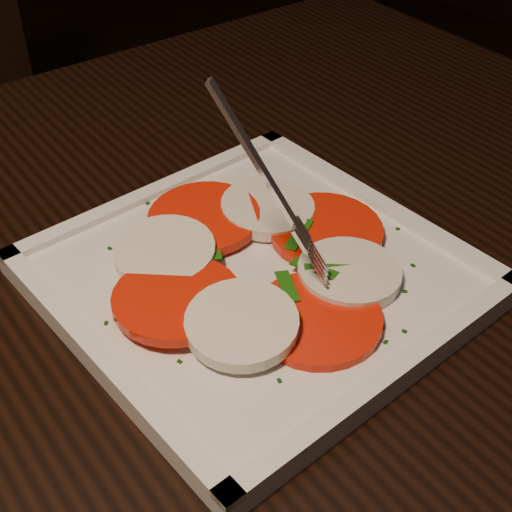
# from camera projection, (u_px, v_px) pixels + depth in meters

# --- Properties ---
(table) EXTENTS (1.22, 0.83, 0.75)m
(table) POSITION_uv_depth(u_px,v_px,m) (127.00, 379.00, 0.61)
(table) COLOR black
(table) RESTS_ON ground
(plate) EXTENTS (0.31, 0.31, 0.01)m
(plate) POSITION_uv_depth(u_px,v_px,m) (256.00, 278.00, 0.56)
(plate) COLOR silver
(plate) RESTS_ON table
(caprese_salad) EXTENTS (0.25, 0.25, 0.02)m
(caprese_salad) POSITION_uv_depth(u_px,v_px,m) (256.00, 262.00, 0.54)
(caprese_salad) COLOR red
(caprese_salad) RESTS_ON plate
(fork) EXTENTS (0.08, 0.09, 0.15)m
(fork) POSITION_uv_depth(u_px,v_px,m) (256.00, 185.00, 0.48)
(fork) COLOR white
(fork) RESTS_ON caprese_salad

